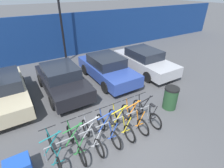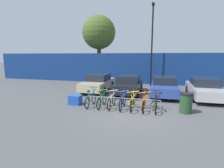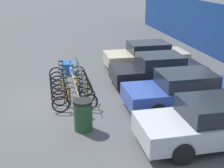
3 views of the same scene
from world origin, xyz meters
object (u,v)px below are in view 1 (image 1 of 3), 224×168
(bicycle_blue, at_px, (108,130))
(car_beige, at_px, (4,91))
(car_blue, at_px, (107,68))
(bicycle_yellow, at_px, (121,124))
(bicycle_green, at_px, (76,144))
(bicycle_black, at_px, (146,113))
(bicycle_orange, at_px, (134,118))
(car_silver, at_px, (144,60))
(trash_bin, at_px, (170,98))
(bicycle_silver, at_px, (92,136))
(bike_rack, at_px, (105,125))
(bicycle_teal, at_px, (55,153))
(car_black, at_px, (62,79))

(bicycle_blue, distance_m, car_beige, 5.21)
(car_blue, bearing_deg, bicycle_yellow, -113.49)
(car_beige, bearing_deg, car_blue, -2.99)
(car_beige, relative_size, car_blue, 0.99)
(bicycle_green, xyz_separation_m, bicycle_black, (3.01, 0.00, 0.00))
(bicycle_green, height_order, bicycle_orange, same)
(bicycle_green, bearing_deg, bicycle_black, 2.41)
(bicycle_green, relative_size, car_silver, 0.38)
(bicycle_blue, bearing_deg, car_silver, 39.36)
(bicycle_orange, height_order, car_silver, car_silver)
(bicycle_blue, relative_size, bicycle_orange, 1.00)
(bicycle_blue, distance_m, trash_bin, 3.28)
(bicycle_silver, relative_size, bicycle_yellow, 1.00)
(trash_bin, bearing_deg, bicycle_yellow, -177.68)
(bike_rack, height_order, bicycle_yellow, bicycle_yellow)
(car_beige, bearing_deg, trash_bin, -33.92)
(bicycle_teal, xyz_separation_m, trash_bin, (5.17, 0.11, 0.14))
(car_beige, bearing_deg, bicycle_silver, -61.66)
(bicycle_yellow, height_order, bicycle_black, same)
(bicycle_teal, relative_size, trash_bin, 1.66)
(car_blue, relative_size, trash_bin, 4.25)
(car_silver, bearing_deg, car_black, 177.67)
(bicycle_blue, height_order, bicycle_black, same)
(bicycle_green, distance_m, bicycle_blue, 1.21)
(bicycle_black, distance_m, car_beige, 6.40)
(bicycle_yellow, relative_size, bicycle_orange, 1.00)
(bicycle_blue, relative_size, car_silver, 0.38)
(bicycle_green, height_order, car_blue, car_blue)
(bicycle_teal, xyz_separation_m, bicycle_black, (3.69, 0.00, 0.00))
(car_beige, bearing_deg, car_silver, -3.65)
(bicycle_orange, height_order, car_blue, car_blue)
(bicycle_blue, bearing_deg, bicycle_green, -178.20)
(bicycle_yellow, bearing_deg, trash_bin, 5.30)
(bike_rack, xyz_separation_m, bicycle_black, (1.84, -0.15, -0.12))
(car_silver, height_order, trash_bin, car_silver)
(car_silver, bearing_deg, bike_rack, -143.80)
(bicycle_green, distance_m, trash_bin, 4.49)
(bicycle_green, relative_size, car_beige, 0.39)
(bicycle_orange, relative_size, car_beige, 0.39)
(bicycle_silver, distance_m, car_blue, 4.98)
(bicycle_silver, bearing_deg, bicycle_blue, 3.10)
(car_black, bearing_deg, car_silver, -2.33)
(bicycle_teal, height_order, car_silver, car_silver)
(bike_rack, bearing_deg, car_beige, 124.91)
(bicycle_black, relative_size, car_silver, 0.38)
(bicycle_blue, relative_size, car_black, 0.41)
(bicycle_silver, bearing_deg, bicycle_orange, 3.10)
(car_beige, height_order, car_black, same)
(bike_rack, height_order, bicycle_teal, bicycle_teal)
(car_black, xyz_separation_m, car_blue, (2.66, 0.01, 0.00))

